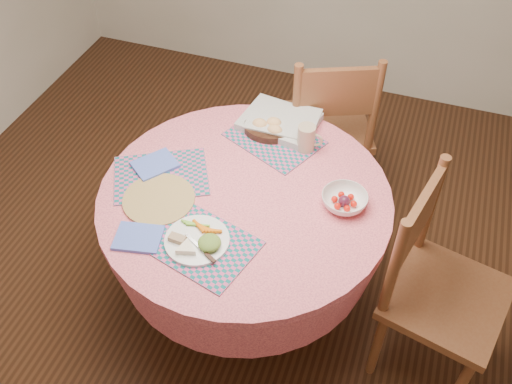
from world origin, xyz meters
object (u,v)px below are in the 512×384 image
dinner_plate (198,240)px  fruit_bowl (344,201)px  chair_back (327,127)px  chair_right (436,285)px  bread_bowl (268,128)px  dining_table (245,225)px  wicker_trivet (159,199)px  latte_mug (307,138)px

dinner_plate → fruit_bowl: same height
fruit_bowl → chair_back: bearing=107.8°
chair_right → fruit_bowl: chair_right is taller
chair_back → bread_bowl: size_ratio=4.44×
dining_table → fruit_bowl: bearing=10.2°
wicker_trivet → bread_bowl: size_ratio=1.30×
chair_right → dinner_plate: chair_right is taller
dining_table → chair_right: 0.84m
dining_table → wicker_trivet: bearing=-155.3°
chair_right → chair_back: bearing=51.8°
dining_table → dinner_plate: dinner_plate is taller
wicker_trivet → latte_mug: (0.49, 0.51, 0.06)m
dining_table → dinner_plate: 0.39m
bread_bowl → wicker_trivet: bearing=-117.6°
bread_bowl → fruit_bowl: size_ratio=1.14×
dining_table → chair_back: size_ratio=1.21×
bread_bowl → latte_mug: bearing=-14.8°
wicker_trivet → dining_table: bearing=24.7°
dining_table → bread_bowl: size_ratio=5.39×
chair_right → dinner_plate: size_ratio=4.04×
dining_table → chair_back: (0.17, 0.81, -0.02)m
dinner_plate → bread_bowl: (0.05, 0.72, 0.01)m
chair_right → fruit_bowl: (-0.44, 0.11, 0.25)m
latte_mug → fruit_bowl: latte_mug is taller
chair_right → bread_bowl: chair_right is taller
dining_table → wicker_trivet: (-0.32, -0.15, 0.20)m
dining_table → bread_bowl: 0.47m
dinner_plate → latte_mug: bearing=70.0°
dining_table → dinner_plate: (-0.08, -0.31, 0.22)m
dining_table → chair_right: bearing=-2.4°
wicker_trivet → dinner_plate: (0.25, -0.16, 0.02)m
chair_right → bread_bowl: size_ratio=4.44×
chair_right → wicker_trivet: (-1.17, -0.11, 0.22)m
bread_bowl → dining_table: bearing=-85.5°
wicker_trivet → latte_mug: latte_mug is taller
bread_bowl → latte_mug: (0.20, -0.05, 0.04)m
latte_mug → wicker_trivet: bearing=-134.1°
chair_right → chair_back: same height
chair_back → dinner_plate: bearing=54.4°
fruit_bowl → wicker_trivet: bearing=-163.1°
dining_table → chair_right: chair_right is taller
wicker_trivet → bread_bowl: bearing=62.4°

